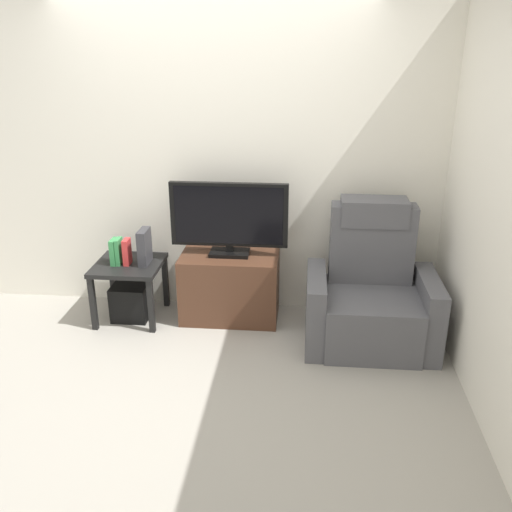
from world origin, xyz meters
TOP-DOWN VIEW (x-y plane):
  - ground_plane at (0.00, 0.00)m, footprint 6.40×6.40m
  - wall_back at (0.00, 1.13)m, footprint 6.40×0.06m
  - wall_side at (1.88, 0.00)m, footprint 0.06×4.48m
  - tv_stand at (0.14, 0.84)m, footprint 0.80×0.46m
  - television at (0.14, 0.86)m, footprint 0.94×0.20m
  - recliner_armchair at (1.27, 0.58)m, footprint 0.98×0.78m
  - side_table at (-0.69, 0.77)m, footprint 0.54×0.54m
  - subwoofer_box at (-0.69, 0.77)m, footprint 0.30×0.30m
  - book_leftmost at (-0.79, 0.75)m, footprint 0.04×0.13m
  - book_middle at (-0.75, 0.75)m, footprint 0.03×0.12m
  - book_rightmost at (-0.69, 0.75)m, footprint 0.04×0.11m
  - game_console at (-0.55, 0.78)m, footprint 0.07×0.20m

SIDE VIEW (x-z plane):
  - ground_plane at x=0.00m, z-range 0.00..0.00m
  - subwoofer_box at x=-0.69m, z-range 0.00..0.30m
  - tv_stand at x=0.14m, z-range 0.00..0.56m
  - recliner_armchair at x=1.27m, z-range -0.17..0.91m
  - side_table at x=-0.69m, z-range 0.17..0.66m
  - book_leftmost at x=-0.79m, z-range 0.49..0.70m
  - book_rightmost at x=-0.69m, z-range 0.49..0.71m
  - book_middle at x=-0.75m, z-range 0.49..0.71m
  - game_console at x=-0.55m, z-range 0.49..0.78m
  - television at x=0.14m, z-range 0.58..1.18m
  - wall_back at x=0.00m, z-range 0.00..2.60m
  - wall_side at x=1.88m, z-range 0.00..2.60m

